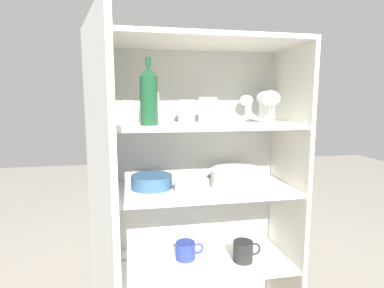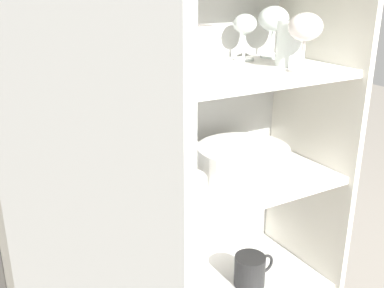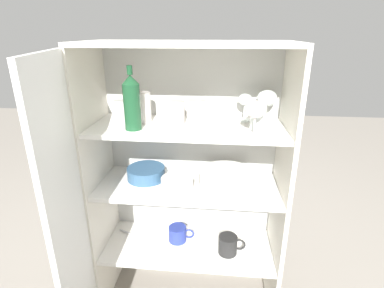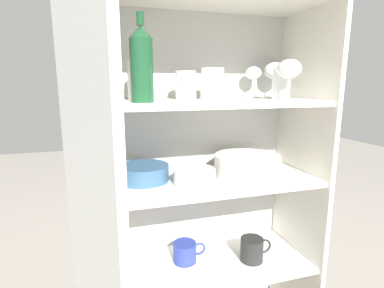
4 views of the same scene
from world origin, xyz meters
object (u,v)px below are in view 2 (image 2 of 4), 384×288
object	(u,v)px
wine_bottle	(99,33)
serving_bowl_small	(177,187)
plate_stack_white	(243,161)
coffee_mug_primary	(250,270)
mixing_bowl_large	(99,188)

from	to	relation	value
wine_bottle	serving_bowl_small	xyz separation A→B (m)	(0.18, 0.03, -0.37)
plate_stack_white	serving_bowl_small	bearing A→B (deg)	-170.58
serving_bowl_small	coffee_mug_primary	bearing A→B (deg)	2.09
mixing_bowl_large	serving_bowl_small	world-z (taller)	mixing_bowl_large
mixing_bowl_large	coffee_mug_primary	bearing A→B (deg)	-10.81
coffee_mug_primary	mixing_bowl_large	bearing A→B (deg)	169.19
serving_bowl_small	wine_bottle	bearing A→B (deg)	-170.95
wine_bottle	mixing_bowl_large	distance (m)	0.39
wine_bottle	plate_stack_white	distance (m)	0.54
mixing_bowl_large	coffee_mug_primary	world-z (taller)	mixing_bowl_large
plate_stack_white	mixing_bowl_large	world-z (taller)	plate_stack_white
wine_bottle	serving_bowl_small	bearing A→B (deg)	9.05
plate_stack_white	mixing_bowl_large	distance (m)	0.39
wine_bottle	plate_stack_white	size ratio (longest dim) A/B	1.05
serving_bowl_small	coffee_mug_primary	distance (m)	0.41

